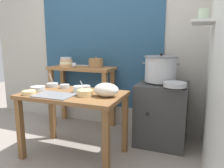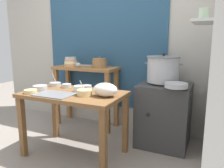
{
  "view_description": "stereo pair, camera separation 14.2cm",
  "coord_description": "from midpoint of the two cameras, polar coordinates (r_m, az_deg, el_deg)",
  "views": [
    {
      "loc": [
        1.22,
        -1.99,
        1.27
      ],
      "look_at": [
        0.39,
        0.16,
        0.82
      ],
      "focal_mm": 35.34,
      "sensor_mm": 36.0,
      "label": 1
    },
    {
      "loc": [
        1.36,
        -1.94,
        1.27
      ],
      "look_at": [
        0.39,
        0.16,
        0.82
      ],
      "focal_mm": 35.34,
      "sensor_mm": 36.0,
      "label": 2
    }
  ],
  "objects": [
    {
      "name": "wall_right",
      "position": [
        2.17,
        28.04,
        10.57
      ],
      "size": [
        0.3,
        3.2,
        2.6
      ],
      "color": "white",
      "rests_on": "ground"
    },
    {
      "name": "prep_bowl_3",
      "position": [
        2.69,
        -10.19,
        -0.4
      ],
      "size": [
        0.11,
        0.11,
        0.05
      ],
      "color": "#B7BABF",
      "rests_on": "prep_table"
    },
    {
      "name": "ground_plane",
      "position": [
        2.67,
        -7.95,
        -17.46
      ],
      "size": [
        9.0,
        9.0,
        0.0
      ],
      "primitive_type": "plane",
      "color": "gray"
    },
    {
      "name": "prep_bowl_0",
      "position": [
        2.59,
        -5.08,
        -0.76
      ],
      "size": [
        0.12,
        0.12,
        0.04
      ],
      "color": "#B7BABF",
      "rests_on": "prep_table"
    },
    {
      "name": "serving_tray",
      "position": [
        2.36,
        -12.95,
        -2.64
      ],
      "size": [
        0.4,
        0.28,
        0.01
      ],
      "primitive_type": "cube",
      "color": "slate",
      "rests_on": "prep_table"
    },
    {
      "name": "steamer_pot",
      "position": [
        2.75,
        14.54,
        3.75
      ],
      "size": [
        0.45,
        0.4,
        0.35
      ],
      "color": "#B7BABF",
      "rests_on": "stove_block"
    },
    {
      "name": "prep_bowl_5",
      "position": [
        2.27,
        -5.36,
        -2.16
      ],
      "size": [
        0.16,
        0.16,
        0.16
      ],
      "color": "#E5C684",
      "rests_on": "prep_table"
    },
    {
      "name": "prep_table",
      "position": [
        2.45,
        -8.17,
        -4.73
      ],
      "size": [
        1.1,
        0.66,
        0.72
      ],
      "color": "brown",
      "rests_on": "ground"
    },
    {
      "name": "prep_bowl_4",
      "position": [
        2.45,
        -6.87,
        -1.16
      ],
      "size": [
        0.11,
        0.11,
        0.07
      ],
      "color": "silver",
      "rests_on": "prep_table"
    },
    {
      "name": "clay_pot",
      "position": [
        3.14,
        -1.95,
        5.44
      ],
      "size": [
        0.21,
        0.21,
        0.15
      ],
      "color": "olive",
      "rests_on": "back_shelf_table"
    },
    {
      "name": "prep_bowl_6",
      "position": [
        2.63,
        -16.68,
        -0.88
      ],
      "size": [
        0.16,
        0.16,
        0.05
      ],
      "color": "#B7BABF",
      "rests_on": "prep_table"
    },
    {
      "name": "prep_bowl_1",
      "position": [
        2.81,
        -13.1,
        -0.01
      ],
      "size": [
        0.14,
        0.14,
        0.17
      ],
      "color": "#B7BABF",
      "rests_on": "prep_table"
    },
    {
      "name": "stove_block",
      "position": [
        2.84,
        14.72,
        -7.51
      ],
      "size": [
        0.6,
        0.61,
        0.78
      ],
      "color": "#383838",
      "rests_on": "ground"
    },
    {
      "name": "plastic_bag",
      "position": [
        2.22,
        0.12,
        -1.49
      ],
      "size": [
        0.26,
        0.19,
        0.14
      ],
      "primitive_type": "ellipsoid",
      "color": "silver",
      "rests_on": "prep_table"
    },
    {
      "name": "back_shelf_table",
      "position": [
        3.29,
        -5.56,
        0.64
      ],
      "size": [
        0.96,
        0.4,
        0.9
      ],
      "color": "#9E6B3D",
      "rests_on": "ground"
    },
    {
      "name": "wide_pan",
      "position": [
        2.48,
        17.84,
        -0.32
      ],
      "size": [
        0.25,
        0.25,
        0.05
      ],
      "primitive_type": "cylinder",
      "color": "#B7BABF",
      "rests_on": "stove_block"
    },
    {
      "name": "bowl_stack_enamel",
      "position": [
        3.34,
        -9.42,
        5.63
      ],
      "size": [
        0.2,
        0.2,
        0.14
      ],
      "color": "tan",
      "rests_on": "back_shelf_table"
    },
    {
      "name": "prep_bowl_2",
      "position": [
        2.49,
        -18.79,
        -1.81
      ],
      "size": [
        0.14,
        0.14,
        0.04
      ],
      "color": "#E5C684",
      "rests_on": "prep_table"
    },
    {
      "name": "wall_back",
      "position": [
        3.29,
        3.21,
        11.59
      ],
      "size": [
        4.4,
        0.12,
        2.6
      ],
      "color": "#B2ADA3",
      "rests_on": "ground"
    },
    {
      "name": "ladle",
      "position": [
        3.2,
        -7.34,
        4.93
      ],
      "size": [
        0.25,
        0.07,
        0.07
      ],
      "color": "#B7BABF",
      "rests_on": "back_shelf_table"
    }
  ]
}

